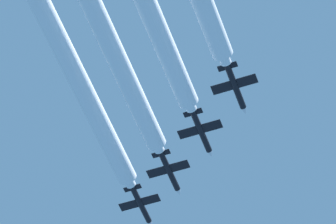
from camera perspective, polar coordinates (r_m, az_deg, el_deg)
name	(u,v)px	position (r m, az deg, el deg)	size (l,w,h in m)	color
jet_lead	(141,205)	(193.41, -1.53, -5.27)	(7.98, 11.62, 2.79)	black
jet_second_echelon	(170,172)	(185.35, 0.09, -3.40)	(7.98, 11.62, 2.79)	black
jet_third_echelon	(201,132)	(178.38, 1.90, -1.15)	(7.98, 11.62, 2.79)	black
jet_fourth_echelon	(236,88)	(171.95, 3.84, 1.39)	(7.98, 11.62, 2.79)	black
smoke_trail_lead	(81,86)	(176.45, -4.91, 1.49)	(3.57, 48.69, 3.57)	white
smoke_trail_second_echelon	(118,61)	(170.72, -2.84, 2.90)	(3.57, 41.47, 3.57)	white
smoke_trail_third_echelon	(150,11)	(164.11, -1.04, 5.72)	(3.57, 42.29, 3.57)	white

